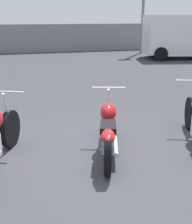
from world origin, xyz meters
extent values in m
plane|color=#38383D|center=(0.00, 0.00, 0.00)|extent=(60.00, 60.00, 0.00)
cube|color=gray|center=(0.00, 15.62, 0.86)|extent=(40.00, 0.04, 1.71)
cylinder|color=slate|center=(6.91, 13.62, 3.09)|extent=(0.16, 0.16, 6.19)
cylinder|color=black|center=(-1.38, 0.83, 0.32)|extent=(0.36, 0.63, 0.65)
cylinder|color=silver|center=(-1.43, 0.74, 1.00)|extent=(0.61, 0.30, 0.04)
cylinder|color=silver|center=(-1.40, 0.78, 0.66)|extent=(0.15, 0.25, 0.66)
cylinder|color=black|center=(0.37, 0.77, 0.31)|extent=(0.29, 0.61, 0.61)
cylinder|color=black|center=(-0.10, -0.57, 0.31)|extent=(0.29, 0.61, 0.61)
cube|color=silver|center=(0.11, 0.03, 0.28)|extent=(0.36, 0.55, 0.34)
ellipsoid|color=#AD1419|center=(0.19, 0.26, 0.65)|extent=(0.40, 0.51, 0.31)
cube|color=black|center=(0.03, -0.20, 0.57)|extent=(0.38, 0.52, 0.10)
ellipsoid|color=#AD1419|center=(-0.08, -0.53, 0.55)|extent=(0.33, 0.48, 0.16)
cylinder|color=silver|center=(0.33, 0.67, 0.96)|extent=(0.56, 0.22, 0.04)
cylinder|color=silver|center=(0.35, 0.72, 0.64)|extent=(0.13, 0.25, 0.64)
cylinder|color=silver|center=(0.18, -0.14, 0.21)|extent=(0.30, 0.70, 0.07)
cylinder|color=black|center=(2.08, 0.73, 0.32)|extent=(0.33, 0.64, 0.65)
cylinder|color=silver|center=(2.06, 0.69, 0.66)|extent=(0.14, 0.26, 0.66)
cube|color=black|center=(5.92, 10.95, 1.70)|extent=(0.45, 1.79, 0.59)
cylinder|color=black|center=(6.26, 9.87, 0.35)|extent=(0.73, 0.38, 0.70)
cylinder|color=black|center=(6.71, 11.75, 0.35)|extent=(0.73, 0.38, 0.70)
camera|label=1|loc=(-1.41, -4.40, 2.16)|focal=50.00mm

